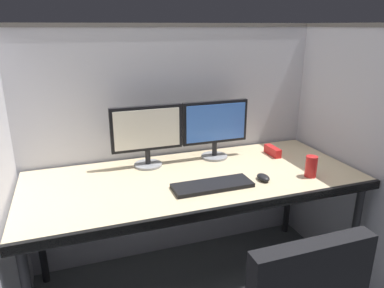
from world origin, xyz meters
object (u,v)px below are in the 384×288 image
(computer_mouse, at_px, (263,177))
(soda_can, at_px, (311,166))
(monitor_left, at_px, (147,132))
(red_stapler, at_px, (273,151))
(monitor_right, at_px, (215,126))
(desk, at_px, (196,185))
(keyboard_main, at_px, (212,185))

(computer_mouse, height_order, soda_can, soda_can)
(monitor_left, distance_m, soda_can, 0.97)
(monitor_left, xyz_separation_m, red_stapler, (0.82, -0.08, -0.19))
(soda_can, bearing_deg, red_stapler, 92.21)
(computer_mouse, xyz_separation_m, soda_can, (0.28, -0.04, 0.04))
(monitor_right, distance_m, soda_can, 0.63)
(computer_mouse, relative_size, red_stapler, 0.64)
(monitor_right, xyz_separation_m, red_stapler, (0.38, -0.08, -0.19))
(desk, height_order, computer_mouse, computer_mouse)
(desk, relative_size, red_stapler, 12.67)
(desk, bearing_deg, red_stapler, 16.29)
(monitor_right, relative_size, computer_mouse, 4.48)
(desk, relative_size, keyboard_main, 4.42)
(monitor_left, height_order, computer_mouse, monitor_left)
(red_stapler, bearing_deg, keyboard_main, -149.76)
(keyboard_main, distance_m, soda_can, 0.59)
(red_stapler, bearing_deg, desk, -163.71)
(red_stapler, relative_size, soda_can, 1.23)
(monitor_right, bearing_deg, computer_mouse, -74.67)
(monitor_right, height_order, keyboard_main, monitor_right)
(desk, relative_size, computer_mouse, 19.79)
(desk, bearing_deg, keyboard_main, -75.48)
(desk, bearing_deg, monitor_right, 49.26)
(monitor_right, xyz_separation_m, computer_mouse, (0.12, -0.42, -0.20))
(desk, distance_m, monitor_right, 0.44)
(red_stapler, bearing_deg, computer_mouse, -128.06)
(red_stapler, bearing_deg, monitor_left, 174.24)
(soda_can, bearing_deg, monitor_left, 150.99)
(computer_mouse, bearing_deg, desk, 154.62)
(monitor_right, height_order, soda_can, monitor_right)
(computer_mouse, distance_m, red_stapler, 0.43)
(monitor_left, distance_m, monitor_right, 0.44)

